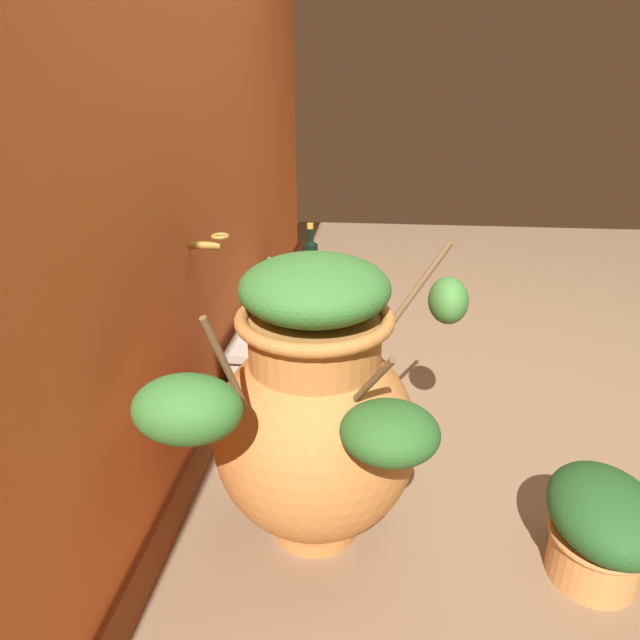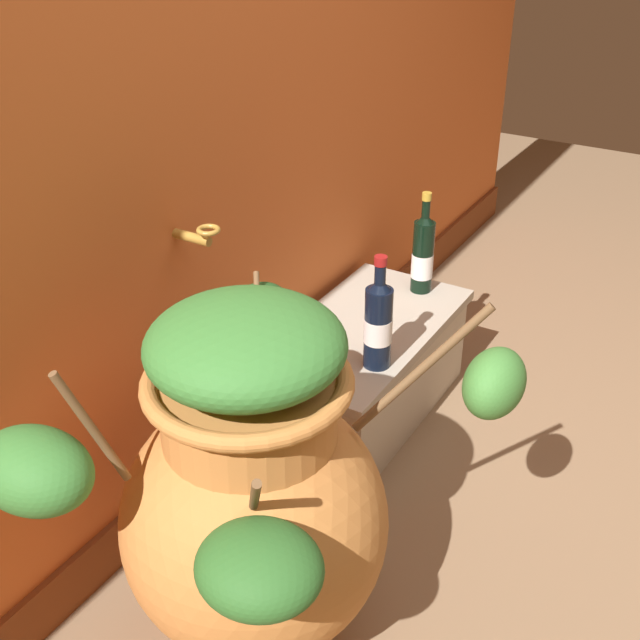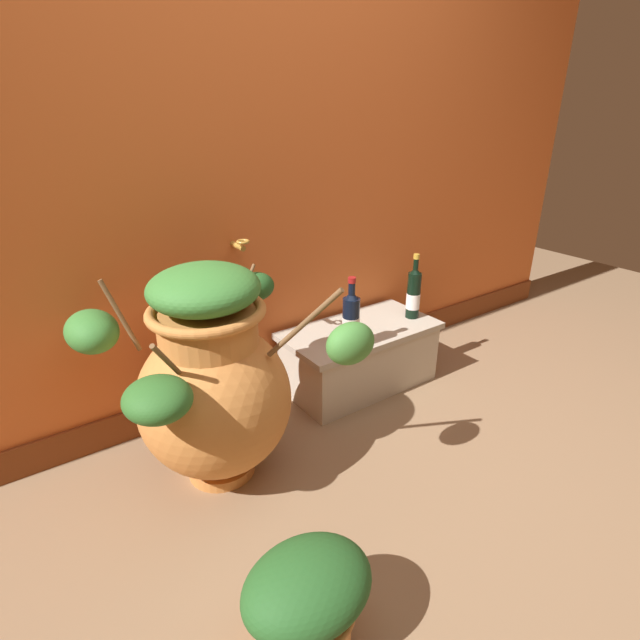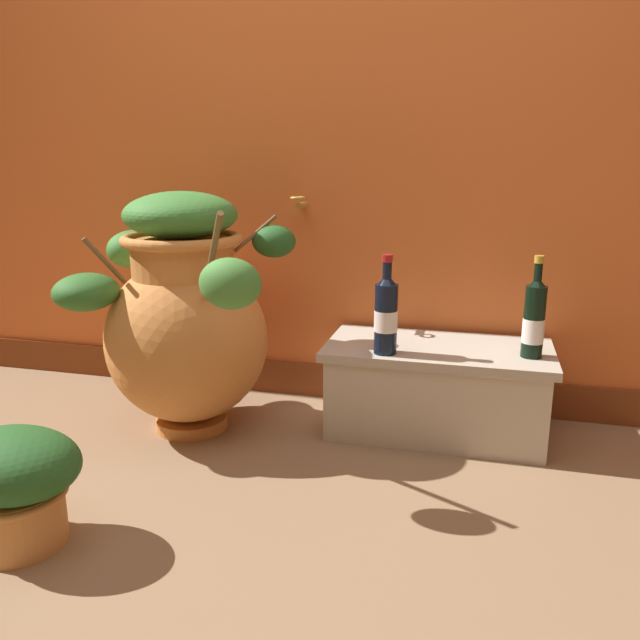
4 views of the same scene
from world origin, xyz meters
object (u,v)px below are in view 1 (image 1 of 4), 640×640
(wine_bottle_left, at_px, (311,266))
(wine_bottle_middle, at_px, (317,302))
(terracotta_urn, at_px, (316,411))
(potted_shrub, at_px, (602,526))

(wine_bottle_left, bearing_deg, wine_bottle_middle, -170.18)
(terracotta_urn, relative_size, wine_bottle_left, 2.52)
(wine_bottle_left, distance_m, wine_bottle_middle, 0.48)
(wine_bottle_middle, bearing_deg, wine_bottle_left, 9.82)
(terracotta_urn, bearing_deg, potted_shrub, -97.36)
(wine_bottle_left, height_order, potted_shrub, wine_bottle_left)
(terracotta_urn, distance_m, potted_shrub, 0.80)
(terracotta_urn, distance_m, wine_bottle_middle, 0.70)
(terracotta_urn, bearing_deg, wine_bottle_left, 7.31)
(wine_bottle_middle, distance_m, potted_shrub, 1.18)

